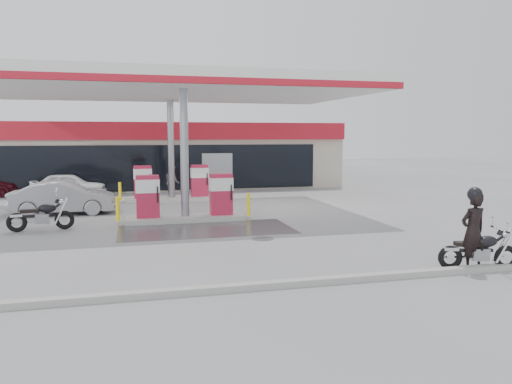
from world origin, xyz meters
TOP-DOWN VIEW (x-y plane):
  - ground at (0.00, 0.00)m, footprint 90.00×90.00m
  - wet_patch at (0.50, 0.00)m, footprint 6.00×3.00m
  - drain_cover at (2.00, -2.00)m, footprint 0.70×0.70m
  - kerb at (0.00, -7.00)m, footprint 28.00×0.25m
  - store_building at (0.01, 15.94)m, footprint 22.00×8.22m
  - canopy at (0.00, 5.00)m, footprint 16.00×10.02m
  - pump_island_near at (0.00, 2.00)m, footprint 5.14×1.30m
  - pump_island_far at (0.00, 8.00)m, footprint 5.14×1.30m
  - main_motorcycle at (6.20, -6.81)m, footprint 1.96×0.89m
  - biker_main at (6.01, -6.76)m, footprint 0.75×0.54m
  - parked_motorcycle at (-5.00, 1.21)m, footprint 2.18×0.83m
  - sedan_white at (-5.13, 10.67)m, footprint 3.82×1.58m
  - attendant at (0.12, 9.00)m, footprint 0.82×0.96m
  - hatchback_silver at (-4.70, 4.81)m, footprint 4.21×1.56m
  - parked_car_right at (4.50, 14.00)m, footprint 4.81×3.11m

SIDE VIEW (x-z plane):
  - ground at x=0.00m, z-range 0.00..0.00m
  - wet_patch at x=0.50m, z-range 0.00..0.00m
  - drain_cover at x=2.00m, z-range 0.00..0.01m
  - kerb at x=0.00m, z-range 0.00..0.15m
  - main_motorcycle at x=6.20m, z-range -0.06..0.96m
  - parked_motorcycle at x=-5.00m, z-range -0.06..1.05m
  - parked_car_right at x=4.50m, z-range 0.00..1.23m
  - sedan_white at x=-5.13m, z-range 0.00..1.29m
  - hatchback_silver at x=-4.70m, z-range 0.00..1.38m
  - pump_island_near at x=0.00m, z-range -0.18..1.60m
  - pump_island_far at x=0.00m, z-range -0.18..1.60m
  - attendant at x=0.12m, z-range 0.00..1.73m
  - biker_main at x=6.01m, z-range 0.00..1.91m
  - store_building at x=0.01m, z-range 0.01..4.01m
  - canopy at x=0.00m, z-range 2.51..8.02m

